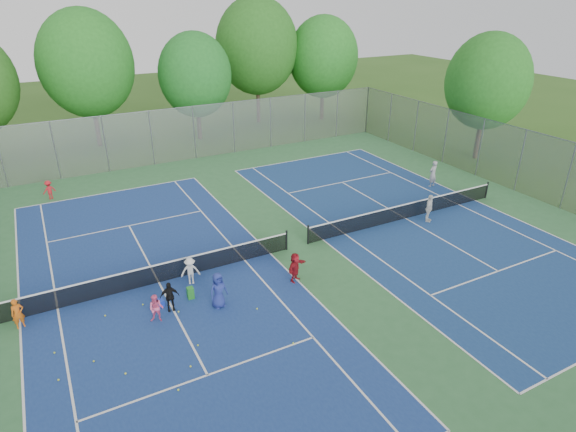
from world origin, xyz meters
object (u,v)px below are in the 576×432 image
object	(u,v)px
net_right	(406,211)
ball_hopper	(190,293)
ball_crate	(160,303)
net_left	(158,274)
instructor	(433,174)

from	to	relation	value
net_right	ball_hopper	distance (m)	13.24
ball_crate	net_left	bearing A→B (deg)	76.95
instructor	net_left	bearing A→B (deg)	0.41
net_right	ball_crate	xyz separation A→B (m)	(-14.40, -1.74, -0.31)
instructor	ball_hopper	bearing A→B (deg)	6.37
net_left	instructor	size ratio (longest dim) A/B	7.36
net_right	ball_hopper	size ratio (longest dim) A/B	24.51
net_right	instructor	xyz separation A→B (m)	(4.82, 3.08, 0.42)
net_left	ball_hopper	world-z (taller)	net_left
net_right	net_left	bearing A→B (deg)	180.00
net_left	ball_crate	xyz separation A→B (m)	(-0.40, -1.74, -0.31)
ball_crate	instructor	size ratio (longest dim) A/B	0.19
ball_hopper	ball_crate	bearing A→B (deg)	176.82
ball_crate	ball_hopper	bearing A→B (deg)	-3.18
ball_crate	ball_hopper	world-z (taller)	ball_hopper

